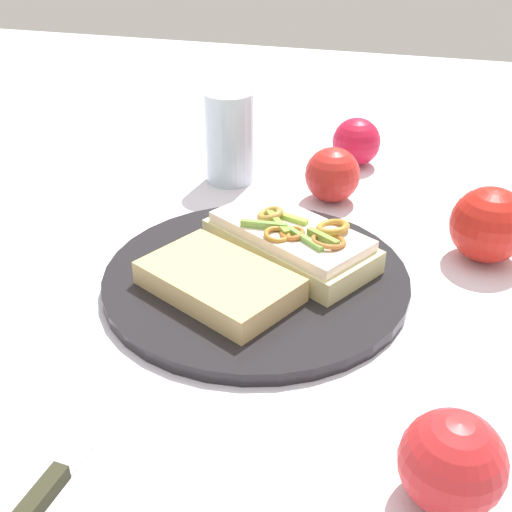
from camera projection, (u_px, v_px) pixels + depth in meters
The scene contains 10 objects.
ground_plane at pixel (256, 284), 0.67m from camera, with size 2.00×2.00×0.00m, color silver.
plate at pixel (256, 278), 0.67m from camera, with size 0.31×0.31×0.01m, color black.
sandwich at pixel (291, 241), 0.68m from camera, with size 0.20×0.17×0.05m.
bread_slice_side at pixel (219, 281), 0.63m from camera, with size 0.15×0.09×0.02m, color tan.
apple_0 at pixel (489, 225), 0.70m from camera, with size 0.08×0.08×0.08m, color red.
apple_1 at pixel (356, 142), 0.92m from camera, with size 0.07×0.07×0.07m, color red.
apple_2 at pixel (452, 463), 0.43m from camera, with size 0.07×0.07×0.07m, color red.
apple_3 at pixel (332, 175), 0.82m from camera, with size 0.07×0.07×0.07m, color red.
drinking_glass at pixel (229, 138), 0.86m from camera, with size 0.07×0.07×0.12m, color silver.
knife at pixel (52, 483), 0.45m from camera, with size 0.02×0.12×0.01m.
Camera 1 is at (-0.15, 0.54, 0.37)m, focal length 45.71 mm.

